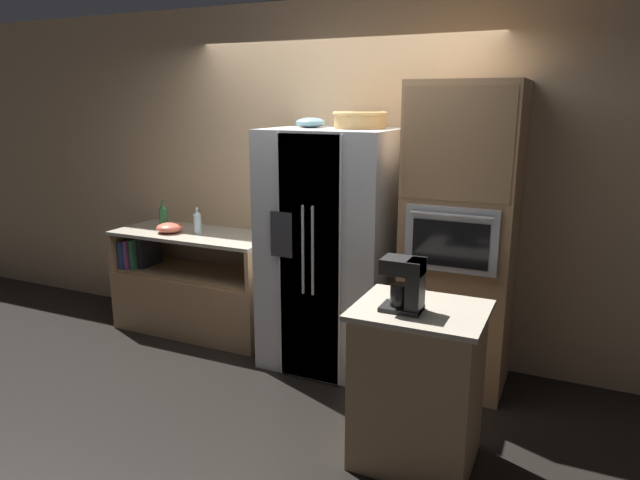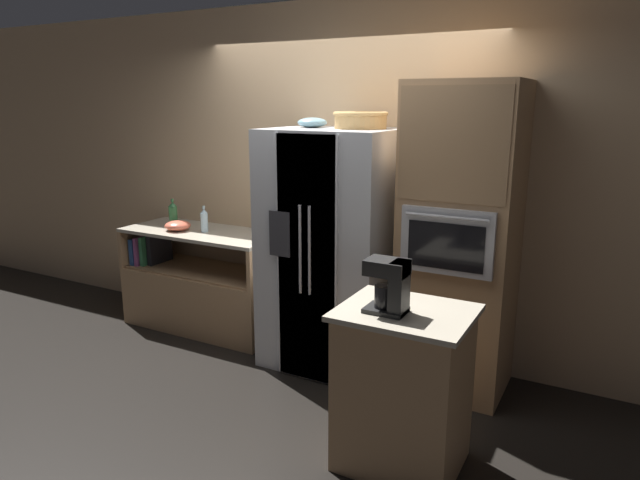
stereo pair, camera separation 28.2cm
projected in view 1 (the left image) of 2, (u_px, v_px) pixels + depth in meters
ground_plane at (314, 361)px, 4.56m from camera, size 20.00×20.00×0.00m
wall_back at (340, 179)px, 4.67m from camera, size 12.00×0.06×2.80m
counter_left at (197, 295)px, 5.14m from camera, size 1.46×0.62×0.90m
refrigerator at (331, 250)px, 4.37m from camera, size 0.96×0.81×1.83m
wall_oven at (460, 239)px, 4.01m from camera, size 0.74×0.69×2.16m
island_counter at (417, 385)px, 3.21m from camera, size 0.71×0.60×0.93m
wicker_basket at (360, 119)px, 4.13m from camera, size 0.40×0.40×0.12m
fruit_bowl at (311, 123)px, 4.27m from camera, size 0.22×0.22×0.07m
bottle_tall at (197, 222)px, 4.92m from camera, size 0.06×0.06×0.23m
bottle_short at (164, 216)px, 5.14m from camera, size 0.08×0.08×0.25m
mixing_bowl at (170, 228)px, 4.98m from camera, size 0.23×0.23×0.09m
coffee_maker at (407, 283)px, 3.02m from camera, size 0.22×0.16×0.29m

